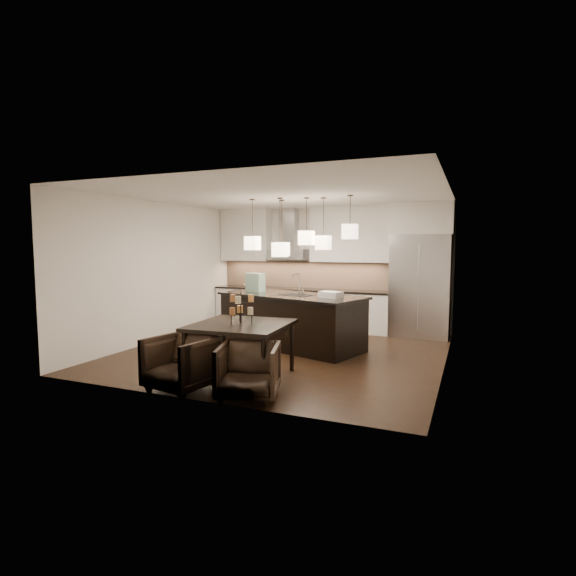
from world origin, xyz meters
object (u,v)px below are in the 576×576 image
at_px(armchair_left, 181,363).
at_px(armchair_right, 249,371).
at_px(dining_table, 241,350).
at_px(island_body, 291,322).
at_px(refrigerator, 420,286).

bearing_deg(armchair_left, armchair_right, 13.85).
distance_m(dining_table, armchair_left, 0.95).
xyz_separation_m(island_body, armchair_left, (-0.37, -2.97, -0.11)).
height_order(refrigerator, dining_table, refrigerator).
bearing_deg(armchair_right, armchair_left, 166.61).
bearing_deg(armchair_left, dining_table, 71.13).
bearing_deg(island_body, armchair_left, -80.42).
distance_m(refrigerator, armchair_right, 5.10).
distance_m(refrigerator, dining_table, 4.59).
relative_size(armchair_left, armchair_right, 1.06).
relative_size(refrigerator, armchair_right, 2.82).
distance_m(refrigerator, island_body, 2.93).
bearing_deg(island_body, dining_table, -71.02).
xyz_separation_m(dining_table, armchair_left, (-0.46, -0.83, -0.03)).
relative_size(dining_table, armchair_right, 1.74).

